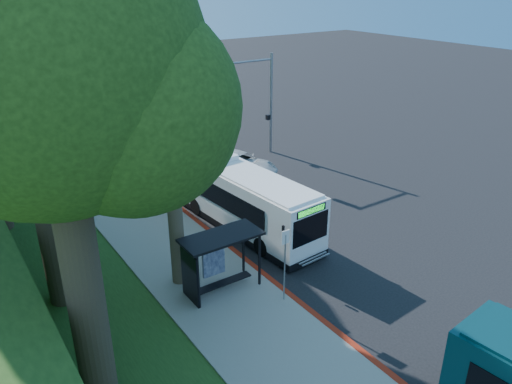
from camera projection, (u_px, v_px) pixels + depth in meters
ground at (308, 220)px, 26.28m from camera, size 140.00×140.00×0.00m
sidewalk at (183, 260)px, 22.48m from camera, size 4.50×70.00×0.12m
red_curb at (277, 285)px, 20.64m from camera, size 0.25×30.00×0.13m
grass_verge at (25, 250)px, 23.32m from camera, size 8.00×70.00×0.06m
bus_shelter at (214, 253)px, 19.64m from camera, size 3.20×1.51×2.55m
stop_sign_pole at (285, 256)px, 18.87m from camera, size 0.35×0.06×3.17m
traffic_signal_pole at (259, 93)px, 34.01m from camera, size 4.10×0.30×7.00m
tree_6 at (54, 80)px, 11.16m from camera, size 7.56×7.20×13.74m
white_bus at (233, 193)px, 25.50m from camera, size 3.19×11.24×3.31m
pickup at (239, 164)px, 31.92m from camera, size 3.94×5.67×1.44m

